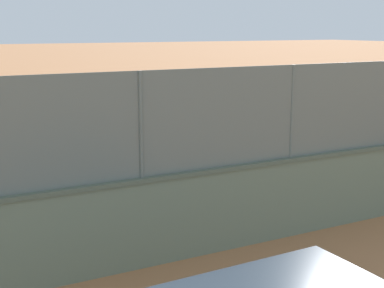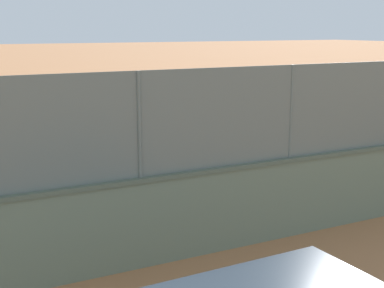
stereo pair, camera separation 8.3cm
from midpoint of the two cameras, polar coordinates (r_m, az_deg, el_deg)
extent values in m
plane|color=#A36B42|center=(21.45, -10.73, 0.36)|extent=(260.00, 260.00, 0.00)
cube|color=slate|center=(12.61, 15.93, -4.35)|extent=(29.92, 0.39, 1.58)
cube|color=#556151|center=(12.41, 16.14, -0.68)|extent=(29.92, 0.45, 0.08)
cube|color=slate|center=(12.24, 16.40, 3.76)|extent=(29.32, 0.16, 1.86)
cylinder|color=slate|center=(11.17, 10.40, 3.30)|extent=(0.07, 0.07, 1.86)
cylinder|color=slate|center=(9.52, -5.21, 1.96)|extent=(0.07, 0.07, 1.86)
cylinder|color=black|center=(15.79, 8.71, -2.13)|extent=(0.15, 0.15, 0.85)
cylinder|color=black|center=(15.95, 8.30, -1.98)|extent=(0.15, 0.15, 0.85)
cylinder|color=#429951|center=(15.71, 8.59, 0.55)|extent=(0.35, 0.35, 0.63)
cylinder|color=#D8AD84|center=(15.46, 9.42, 0.81)|extent=(0.60, 0.11, 0.17)
cylinder|color=#D8AD84|center=(16.11, 8.84, 1.28)|extent=(0.60, 0.11, 0.17)
sphere|color=#D8AD84|center=(15.63, 8.64, 2.11)|extent=(0.24, 0.24, 0.24)
cylinder|color=navy|center=(15.62, 8.65, 2.49)|extent=(0.26, 0.26, 0.05)
cylinder|color=black|center=(16.21, 9.36, 1.33)|extent=(0.30, 0.05, 0.04)
ellipsoid|color=#333338|center=(16.34, 9.99, 1.39)|extent=(0.30, 0.04, 0.24)
sphere|color=orange|center=(15.42, 15.23, 1.50)|extent=(0.16, 0.16, 0.16)
camera|label=1|loc=(0.04, -89.83, 0.04)|focal=51.67mm
camera|label=2|loc=(0.04, 90.17, -0.04)|focal=51.67mm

